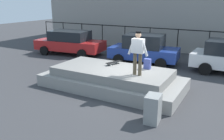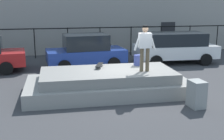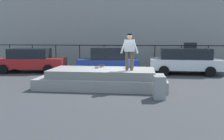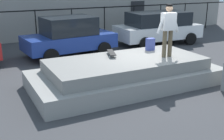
{
  "view_description": "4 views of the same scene",
  "coord_description": "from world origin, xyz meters",
  "px_view_note": "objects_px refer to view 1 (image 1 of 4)",
  "views": [
    {
      "loc": [
        3.94,
        -8.77,
        3.72
      ],
      "look_at": [
        -1.35,
        0.72,
        0.5
      ],
      "focal_mm": 38.19,
      "sensor_mm": 36.0,
      "label": 1
    },
    {
      "loc": [
        -2.75,
        -10.94,
        3.5
      ],
      "look_at": [
        -0.44,
        1.15,
        0.58
      ],
      "focal_mm": 47.81,
      "sensor_mm": 36.0,
      "label": 2
    },
    {
      "loc": [
        1.11,
        -11.93,
        2.41
      ],
      "look_at": [
        -0.5,
        0.74,
        0.71
      ],
      "focal_mm": 39.49,
      "sensor_mm": 36.0,
      "label": 3
    },
    {
      "loc": [
        -5.32,
        -7.97,
        3.3
      ],
      "look_at": [
        -1.05,
        0.47,
        0.36
      ],
      "focal_mm": 46.54,
      "sensor_mm": 36.0,
      "label": 4
    }
  ],
  "objects_px": {
    "utility_box": "(153,109)",
    "car_blue_sedan_mid": "(144,49)",
    "skateboard": "(114,62)",
    "backpack": "(147,64)",
    "skateboarder": "(138,50)",
    "car_red_sedan_near": "(70,42)"
  },
  "relations": [
    {
      "from": "skateboard",
      "to": "car_red_sedan_near",
      "type": "relative_size",
      "value": 0.17
    },
    {
      "from": "car_blue_sedan_mid",
      "to": "utility_box",
      "type": "height_order",
      "value": "car_blue_sedan_mid"
    },
    {
      "from": "skateboarder",
      "to": "car_blue_sedan_mid",
      "type": "height_order",
      "value": "skateboarder"
    },
    {
      "from": "skateboard",
      "to": "car_blue_sedan_mid",
      "type": "xyz_separation_m",
      "value": [
        -0.13,
        3.99,
        -0.1
      ]
    },
    {
      "from": "car_red_sedan_near",
      "to": "skateboard",
      "type": "bearing_deg",
      "value": -34.28
    },
    {
      "from": "skateboard",
      "to": "skateboarder",
      "type": "bearing_deg",
      "value": -31.38
    },
    {
      "from": "backpack",
      "to": "car_blue_sedan_mid",
      "type": "bearing_deg",
      "value": -68.47
    },
    {
      "from": "skateboard",
      "to": "backpack",
      "type": "bearing_deg",
      "value": 2.25
    },
    {
      "from": "backpack",
      "to": "car_blue_sedan_mid",
      "type": "distance_m",
      "value": 4.29
    },
    {
      "from": "backpack",
      "to": "utility_box",
      "type": "distance_m",
      "value": 3.08
    },
    {
      "from": "car_red_sedan_near",
      "to": "car_blue_sedan_mid",
      "type": "xyz_separation_m",
      "value": [
        5.48,
        0.18,
        0.03
      ]
    },
    {
      "from": "skateboard",
      "to": "utility_box",
      "type": "xyz_separation_m",
      "value": [
        2.85,
        -2.67,
        -0.53
      ]
    },
    {
      "from": "skateboarder",
      "to": "skateboard",
      "type": "relative_size",
      "value": 1.97
    },
    {
      "from": "skateboard",
      "to": "utility_box",
      "type": "distance_m",
      "value": 3.94
    },
    {
      "from": "utility_box",
      "to": "car_blue_sedan_mid",
      "type": "bearing_deg",
      "value": 108.96
    },
    {
      "from": "backpack",
      "to": "car_blue_sedan_mid",
      "type": "xyz_separation_m",
      "value": [
        -1.71,
        3.93,
        -0.22
      ]
    },
    {
      "from": "car_red_sedan_near",
      "to": "utility_box",
      "type": "xyz_separation_m",
      "value": [
        8.45,
        -6.49,
        -0.39
      ]
    },
    {
      "from": "skateboard",
      "to": "utility_box",
      "type": "relative_size",
      "value": 0.95
    },
    {
      "from": "backpack",
      "to": "skateboard",
      "type": "bearing_deg",
      "value": 0.23
    },
    {
      "from": "skateboarder",
      "to": "car_blue_sedan_mid",
      "type": "relative_size",
      "value": 0.4
    },
    {
      "from": "backpack",
      "to": "utility_box",
      "type": "relative_size",
      "value": 0.49
    },
    {
      "from": "car_blue_sedan_mid",
      "to": "utility_box",
      "type": "distance_m",
      "value": 7.31
    }
  ]
}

